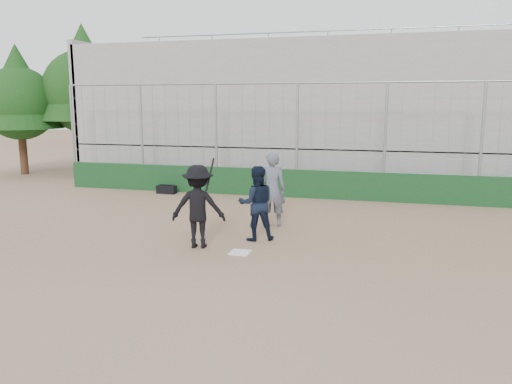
% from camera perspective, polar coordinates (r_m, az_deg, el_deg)
% --- Properties ---
extents(ground, '(90.00, 90.00, 0.00)m').
position_cam_1_polar(ground, '(11.28, -1.84, -6.97)').
color(ground, brown).
rests_on(ground, ground).
extents(home_plate, '(0.44, 0.44, 0.02)m').
position_cam_1_polar(home_plate, '(11.28, -1.84, -6.92)').
color(home_plate, white).
rests_on(home_plate, ground).
extents(backstop, '(18.10, 0.25, 4.04)m').
position_cam_1_polar(backstop, '(17.76, 4.65, 2.46)').
color(backstop, '#113717').
rests_on(backstop, ground).
extents(bleachers, '(20.25, 6.70, 6.98)m').
position_cam_1_polar(bleachers, '(22.49, 7.01, 9.05)').
color(bleachers, gray).
rests_on(bleachers, ground).
extents(tree_left, '(4.48, 4.48, 7.00)m').
position_cam_1_polar(tree_left, '(25.59, -19.03, 11.98)').
color(tree_left, '#392314').
rests_on(tree_left, ground).
extents(tree_right, '(3.84, 3.84, 6.00)m').
position_cam_1_polar(tree_right, '(25.87, -25.51, 10.14)').
color(tree_right, '#382114').
rests_on(tree_right, ground).
extents(batter_at_plate, '(1.37, 0.96, 2.06)m').
position_cam_1_polar(batter_at_plate, '(11.58, -6.63, -1.65)').
color(batter_at_plate, black).
rests_on(batter_at_plate, ground).
extents(catcher_crouched, '(1.10, 1.00, 1.23)m').
position_cam_1_polar(catcher_crouched, '(12.14, 0.05, -2.74)').
color(catcher_crouched, black).
rests_on(catcher_crouched, ground).
extents(umpire, '(0.84, 0.65, 1.84)m').
position_cam_1_polar(umpire, '(13.50, 1.83, -0.11)').
color(umpire, '#545D6B').
rests_on(umpire, ground).
extents(equipment_bag, '(0.72, 0.32, 0.35)m').
position_cam_1_polar(equipment_bag, '(18.82, -10.19, 0.29)').
color(equipment_bag, black).
rests_on(equipment_bag, ground).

